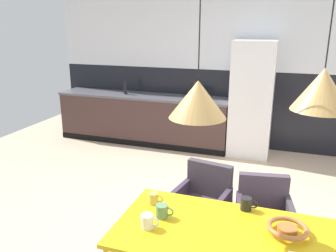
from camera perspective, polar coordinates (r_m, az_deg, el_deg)
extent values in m
plane|color=#CBAC8F|center=(3.70, 2.42, -18.05)|extent=(8.47, 8.47, 0.00)
cube|color=black|center=(6.16, 10.52, 2.94)|extent=(6.52, 0.12, 1.34)
cube|color=silver|center=(5.99, 11.22, 15.53)|extent=(6.52, 0.12, 1.34)
cube|color=#3F2B28|center=(6.29, -4.13, 1.10)|extent=(3.13, 0.60, 0.84)
cube|color=#54535B|center=(6.19, -4.21, 5.03)|extent=(3.16, 0.63, 0.04)
cube|color=black|center=(6.14, -5.16, -2.96)|extent=(3.13, 0.01, 0.10)
cube|color=silver|center=(5.71, 13.81, 4.36)|extent=(0.66, 0.60, 1.87)
cube|color=gold|center=(2.45, 12.80, -17.67)|extent=(1.78, 0.82, 0.03)
cylinder|color=gold|center=(3.13, -3.21, -17.25)|extent=(0.04, 0.04, 0.73)
cube|color=#3E3241|center=(3.30, 15.69, -14.90)|extent=(0.55, 0.53, 0.06)
cube|color=#453946|center=(3.38, 15.60, -10.34)|extent=(0.46, 0.15, 0.33)
cube|color=#3B363F|center=(3.28, 19.75, -13.43)|extent=(0.12, 0.42, 0.14)
cube|color=#3E2F3E|center=(3.23, 11.85, -13.29)|extent=(0.12, 0.42, 0.14)
cylinder|color=black|center=(3.24, 11.99, -19.92)|extent=(0.02, 0.02, 0.38)
cylinder|color=black|center=(3.60, 18.38, -16.38)|extent=(0.02, 0.02, 0.38)
cylinder|color=black|center=(3.56, 11.75, -16.29)|extent=(0.02, 0.02, 0.38)
cube|color=#3E3241|center=(3.39, 5.51, -13.24)|extent=(0.55, 0.54, 0.06)
cube|color=#3D3740|center=(3.46, 6.95, -8.80)|extent=(0.46, 0.16, 0.35)
cube|color=#3A2D40|center=(3.27, 9.17, -12.55)|extent=(0.12, 0.42, 0.14)
cube|color=#3A2D42|center=(3.42, 2.12, -10.95)|extent=(0.12, 0.42, 0.14)
cylinder|color=black|center=(3.30, 7.35, -18.89)|extent=(0.02, 0.02, 0.39)
cylinder|color=black|center=(3.43, 0.86, -17.14)|extent=(0.02, 0.02, 0.39)
cylinder|color=black|center=(3.60, 9.70, -15.68)|extent=(0.02, 0.02, 0.39)
cylinder|color=black|center=(3.72, 3.72, -14.26)|extent=(0.02, 0.02, 0.39)
cylinder|color=black|center=(3.55, 8.45, -19.74)|extent=(0.09, 0.41, 0.02)
cylinder|color=black|center=(3.68, 2.32, -18.12)|extent=(0.09, 0.41, 0.02)
cylinder|color=#B2662D|center=(2.52, 19.31, -16.12)|extent=(0.13, 0.13, 0.05)
torus|color=#B26A34|center=(2.51, 19.35, -15.78)|extent=(0.28, 0.28, 0.04)
cylinder|color=#5B8456|center=(2.55, -1.04, -14.00)|extent=(0.09, 0.09, 0.10)
torus|color=#5B8456|center=(2.53, 0.21, -14.13)|extent=(0.07, 0.01, 0.07)
cylinder|color=white|center=(2.44, -3.50, -15.58)|extent=(0.09, 0.09, 0.10)
torus|color=white|center=(2.42, -2.24, -15.73)|extent=(0.07, 0.01, 0.07)
cylinder|color=black|center=(2.70, 12.90, -12.54)|extent=(0.08, 0.08, 0.10)
torus|color=black|center=(2.70, 14.07, -12.57)|extent=(0.07, 0.01, 0.07)
cylinder|color=gold|center=(2.72, -2.44, -11.97)|extent=(0.07, 0.07, 0.09)
torus|color=gold|center=(2.71, -1.44, -12.06)|extent=(0.06, 0.01, 0.06)
cylinder|color=black|center=(5.79, 4.95, 4.98)|extent=(0.25, 0.25, 0.12)
cylinder|color=gray|center=(5.78, 4.97, 5.61)|extent=(0.26, 0.26, 0.01)
sphere|color=black|center=(5.77, 4.97, 5.78)|extent=(0.02, 0.02, 0.02)
cylinder|color=maroon|center=(6.00, 4.50, 5.79)|extent=(0.06, 0.06, 0.19)
cylinder|color=maroon|center=(5.98, 4.53, 7.07)|extent=(0.03, 0.03, 0.08)
cylinder|color=black|center=(6.27, -7.11, 6.20)|extent=(0.06, 0.06, 0.20)
cylinder|color=black|center=(6.25, -7.15, 7.35)|extent=(0.02, 0.02, 0.06)
cylinder|color=black|center=(2.11, 5.40, 19.29)|extent=(0.01, 0.01, 0.87)
cone|color=tan|center=(2.16, 5.00, 4.46)|extent=(0.37, 0.37, 0.24)
cone|color=tan|center=(2.11, 24.39, 5.57)|extent=(0.33, 0.33, 0.24)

